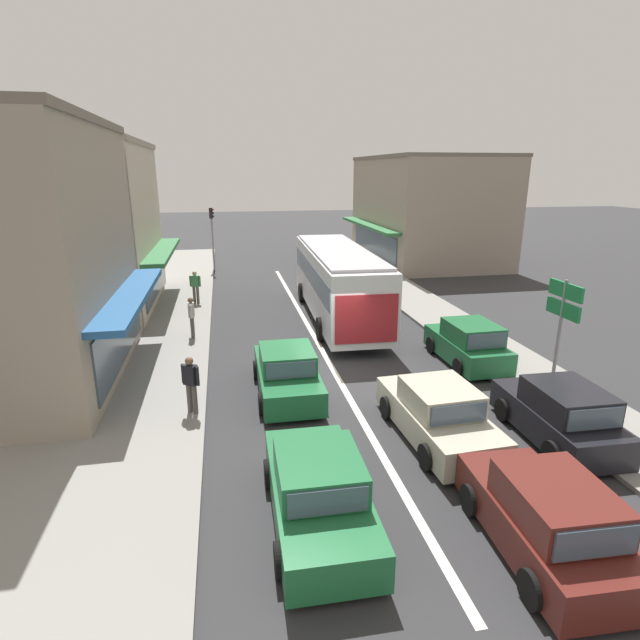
# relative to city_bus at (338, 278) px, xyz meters

# --- Properties ---
(ground_plane) EXTENTS (140.00, 140.00, 0.00)m
(ground_plane) POSITION_rel_city_bus_xyz_m (-1.52, -6.29, -1.88)
(ground_plane) COLOR #2D2D30
(lane_centre_line) EXTENTS (0.20, 28.00, 0.01)m
(lane_centre_line) POSITION_rel_city_bus_xyz_m (-1.52, -2.29, -1.88)
(lane_centre_line) COLOR silver
(lane_centre_line) RESTS_ON ground
(sidewalk_left) EXTENTS (5.20, 44.00, 0.14)m
(sidewalk_left) POSITION_rel_city_bus_xyz_m (-8.32, -0.29, -1.81)
(sidewalk_left) COLOR gray
(sidewalk_left) RESTS_ON ground
(kerb_right) EXTENTS (2.80, 44.00, 0.12)m
(kerb_right) POSITION_rel_city_bus_xyz_m (4.68, -0.29, -1.82)
(kerb_right) COLOR gray
(kerb_right) RESTS_ON ground
(shopfront_mid_block) EXTENTS (7.62, 9.17, 7.88)m
(shopfront_mid_block) POSITION_rel_city_bus_xyz_m (-11.70, 4.21, 2.05)
(shopfront_mid_block) COLOR beige
(shopfront_mid_block) RESTS_ON ground
(building_right_far) EXTENTS (9.05, 12.74, 7.56)m
(building_right_far) POSITION_rel_city_bus_xyz_m (9.96, 14.06, 1.90)
(building_right_far) COLOR gray
(building_right_far) RESTS_ON ground
(city_bus) EXTENTS (3.03, 10.94, 3.23)m
(city_bus) POSITION_rel_city_bus_xyz_m (0.00, 0.00, 0.00)
(city_bus) COLOR silver
(city_bus) RESTS_ON ground
(sedan_queue_far_back) EXTENTS (1.93, 4.21, 1.47)m
(sedan_queue_far_back) POSITION_rel_city_bus_xyz_m (-3.29, -7.57, -1.22)
(sedan_queue_far_back) COLOR #1E6638
(sedan_queue_far_back) RESTS_ON ground
(hatchback_behind_bus_near) EXTENTS (1.95, 3.77, 1.54)m
(hatchback_behind_bus_near) POSITION_rel_city_bus_xyz_m (0.30, -15.04, -1.17)
(hatchback_behind_bus_near) COLOR #561E19
(hatchback_behind_bus_near) RESTS_ON ground
(sedan_queue_gap_filler) EXTENTS (2.04, 4.27, 1.47)m
(sedan_queue_gap_filler) POSITION_rel_city_bus_xyz_m (0.09, -10.92, -1.22)
(sedan_queue_gap_filler) COLOR #B7B29E
(sedan_queue_gap_filler) RESTS_ON ground
(sedan_adjacent_lane_lead) EXTENTS (1.96, 4.23, 1.47)m
(sedan_adjacent_lane_lead) POSITION_rel_city_bus_xyz_m (-3.46, -13.46, -1.22)
(sedan_adjacent_lane_lead) COLOR #1E6638
(sedan_adjacent_lane_lead) RESTS_ON ground
(parked_hatchback_kerb_front) EXTENTS (1.90, 3.74, 1.54)m
(parked_hatchback_kerb_front) POSITION_rel_city_bus_xyz_m (3.02, -11.62, -1.17)
(parked_hatchback_kerb_front) COLOR black
(parked_hatchback_kerb_front) RESTS_ON ground
(parked_hatchback_kerb_second) EXTENTS (1.85, 3.72, 1.54)m
(parked_hatchback_kerb_second) POSITION_rel_city_bus_xyz_m (3.26, -6.29, -1.17)
(parked_hatchback_kerb_second) COLOR #1E6638
(parked_hatchback_kerb_second) RESTS_ON ground
(traffic_light_downstreet) EXTENTS (0.32, 0.24, 4.20)m
(traffic_light_downstreet) POSITION_rel_city_bus_xyz_m (-5.66, 12.63, 0.97)
(traffic_light_downstreet) COLOR gray
(traffic_light_downstreet) RESTS_ON ground
(directional_road_sign) EXTENTS (0.10, 1.40, 3.60)m
(directional_road_sign) POSITION_rel_city_bus_xyz_m (4.44, -9.36, 0.82)
(directional_road_sign) COLOR gray
(directional_road_sign) RESTS_ON ground
(pedestrian_with_handbag_near) EXTENTS (0.25, 0.65, 1.63)m
(pedestrian_with_handbag_near) POSITION_rel_city_bus_xyz_m (-6.37, -1.89, -0.81)
(pedestrian_with_handbag_near) COLOR #4C4742
(pedestrian_with_handbag_near) RESTS_ON sidewalk_left
(pedestrian_browsing_midblock) EXTENTS (0.48, 0.39, 1.63)m
(pedestrian_browsing_midblock) POSITION_rel_city_bus_xyz_m (-6.05, -8.59, -0.81)
(pedestrian_browsing_midblock) COLOR #4C4742
(pedestrian_browsing_midblock) RESTS_ON sidewalk_left
(pedestrian_far_walker) EXTENTS (0.55, 0.31, 1.63)m
(pedestrian_far_walker) POSITION_rel_city_bus_xyz_m (-6.46, 3.56, -0.81)
(pedestrian_far_walker) COLOR #4C4742
(pedestrian_far_walker) RESTS_ON sidewalk_left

